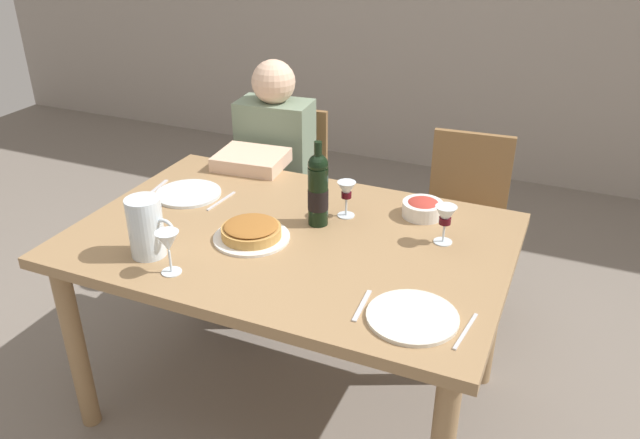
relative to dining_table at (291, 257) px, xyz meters
The scene contains 18 objects.
ground_plane 0.67m from the dining_table, ahead, with size 8.00×8.00×0.00m, color slate.
dining_table is the anchor object (origin of this frame).
wine_bottle 0.26m from the dining_table, 64.10° to the left, with size 0.07×0.07×0.31m.
water_pitcher 0.51m from the dining_table, 140.11° to the right, with size 0.17×0.11×0.20m.
baked_tart 0.18m from the dining_table, 143.85° to the right, with size 0.26×0.26×0.06m.
salad_bowl 0.52m from the dining_table, 40.05° to the left, with size 0.15×0.15×0.07m.
wine_glass_left_diner 0.48m from the dining_table, 122.38° to the right, with size 0.07×0.07×0.14m.
wine_glass_right_diner 0.31m from the dining_table, 59.21° to the left, with size 0.07×0.07×0.14m.
wine_glass_centre 0.56m from the dining_table, 17.51° to the left, with size 0.07×0.07×0.14m.
dinner_plate_left_setting 0.54m from the dining_table, 165.66° to the left, with size 0.26×0.26×0.01m, color silver.
dinner_plate_right_setting 0.62m from the dining_table, 29.99° to the right, with size 0.26×0.26×0.01m, color silver.
fork_left_setting 0.68m from the dining_table, 168.82° to the left, with size 0.16×0.01×0.01m, color silver.
knife_left_setting 0.40m from the dining_table, 160.10° to the left, with size 0.18×0.01×0.01m, color silver.
knife_right_setting 0.75m from the dining_table, 24.19° to the right, with size 0.18×0.01×0.01m, color silver.
spoon_right_setting 0.49m from the dining_table, 38.90° to the right, with size 0.16×0.01×0.01m, color silver.
chair_left 1.01m from the dining_table, 117.29° to the left, with size 0.44×0.44×0.87m.
diner_left 0.79m from the dining_table, 124.00° to the left, with size 0.37×0.53×1.16m.
chair_right 1.01m from the dining_table, 63.38° to the left, with size 0.43×0.43×0.87m.
Camera 1 is at (0.86, -1.73, 1.83)m, focal length 35.48 mm.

